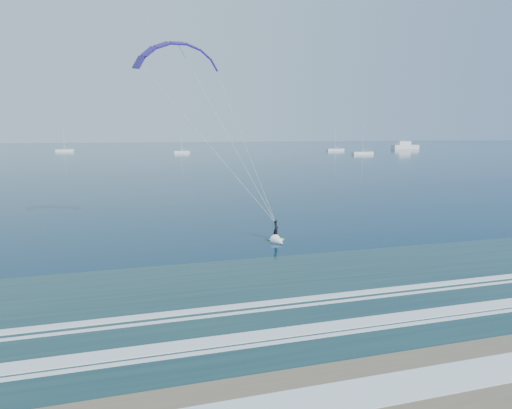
{
  "coord_description": "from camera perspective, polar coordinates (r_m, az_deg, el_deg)",
  "views": [
    {
      "loc": [
        -8.31,
        -14.69,
        9.94
      ],
      "look_at": [
        2.64,
        22.29,
        3.81
      ],
      "focal_mm": 32.0,
      "sensor_mm": 36.0,
      "label": 1
    }
  ],
  "objects": [
    {
      "name": "sailboat_4",
      "position": [
        248.05,
        9.88,
        6.76
      ],
      "size": [
        9.44,
        2.4,
        12.79
      ],
      "color": "silver",
      "rests_on": "ground"
    },
    {
      "name": "motor_yacht",
      "position": [
        287.1,
        18.1,
        6.97
      ],
      "size": [
        16.54,
        4.41,
        6.63
      ],
      "color": "silver",
      "rests_on": "ground"
    },
    {
      "name": "sailboat_3",
      "position": [
        218.61,
        -9.29,
        6.49
      ],
      "size": [
        7.12,
        2.4,
        10.1
      ],
      "color": "silver",
      "rests_on": "ground"
    },
    {
      "name": "sailboat_2",
      "position": [
        255.49,
        -22.82,
        6.26
      ],
      "size": [
        8.54,
        2.4,
        11.54
      ],
      "color": "silver",
      "rests_on": "ground"
    },
    {
      "name": "ground",
      "position": [
        19.59,
        12.05,
        -21.67
      ],
      "size": [
        900.0,
        900.0,
        0.0
      ],
      "primitive_type": "plane",
      "color": "#082F46",
      "rests_on": "ground"
    },
    {
      "name": "kitesurfer_rig",
      "position": [
        38.63,
        -3.41,
        8.3
      ],
      "size": [
        14.54,
        5.01,
        17.95
      ],
      "color": "gold",
      "rests_on": "ground"
    },
    {
      "name": "sailboat_5",
      "position": [
        211.98,
        13.17,
        6.3
      ],
      "size": [
        9.87,
        2.4,
        13.21
      ],
      "color": "silver",
      "rests_on": "ground"
    }
  ]
}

